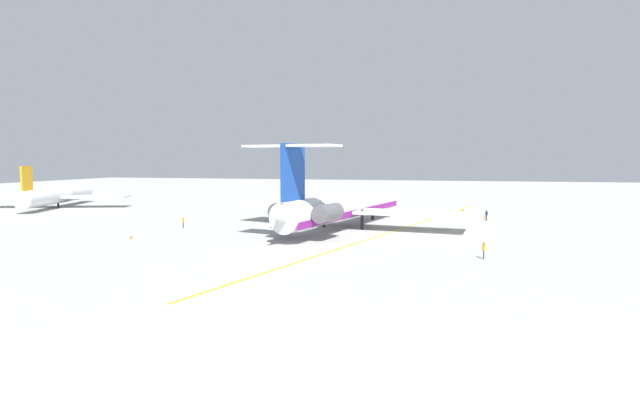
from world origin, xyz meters
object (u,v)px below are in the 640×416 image
Objects in this scene: ground_crew_near_nose at (486,214)px; ground_crew_near_tail at (484,248)px; ground_crew_portside at (183,221)px; safety_cone_nose at (131,237)px; safety_cone_wingtip at (485,216)px; main_jetliner at (343,206)px; ground_crew_starboard at (462,212)px; airliner_mid_left at (60,195)px.

ground_crew_near_tail is (-34.27, 2.84, -0.02)m from ground_crew_near_nose.
ground_crew_near_nose is 48.91m from ground_crew_portside.
safety_cone_nose is 1.00× the size of safety_cone_wingtip.
main_jetliner is 22.84× the size of ground_crew_near_nose.
ground_crew_starboard is 54.68m from safety_cone_nose.
ground_crew_near_nose is 55.46m from safety_cone_nose.
ground_crew_near_nose is at bearing -174.23° from ground_crew_portside.
main_jetliner is 29.45m from safety_cone_nose.
ground_crew_starboard is at bearing 91.04° from safety_cone_wingtip.
ground_crew_portside is (-20.42, 44.44, -0.04)m from ground_crew_near_nose.
ground_crew_near_nose is 1.04× the size of ground_crew_portside.
airliner_mid_left is 53.80m from safety_cone_nose.
airliner_mid_left is 83.03m from ground_crew_starboard.
safety_cone_nose is (-35.12, 41.91, -0.78)m from ground_crew_starboard.
airliner_mid_left reaches higher than ground_crew_near_tail.
main_jetliner is 23.78m from ground_crew_portside.
ground_crew_portside is (13.85, 41.60, -0.02)m from ground_crew_near_tail.
ground_crew_portside is at bearing 116.04° from main_jetliner.
ground_crew_portside reaches higher than ground_crew_starboard.
ground_crew_near_tail is at bearing -130.67° from airliner_mid_left.
airliner_mid_left is (18.24, 65.39, -0.65)m from main_jetliner.
safety_cone_wingtip is (37.96, -2.88, -0.83)m from ground_crew_near_tail.
main_jetliner is 26.74m from ground_crew_near_tail.
ground_crew_starboard is (18.73, -17.63, -2.22)m from main_jetliner.
ground_crew_near_nose is 34.39m from ground_crew_near_tail.
ground_crew_near_nose reaches higher than ground_crew_near_tail.
safety_cone_nose is (-11.07, 1.20, -0.82)m from ground_crew_portside.
safety_cone_wingtip is at bearing -69.80° from ground_crew_starboard.
ground_crew_starboard is at bearing 17.89° from ground_crew_near_nose.
main_jetliner is 26.25m from ground_crew_near_nose.
safety_cone_nose is (2.78, 42.80, -0.83)m from ground_crew_near_tail.
main_jetliner is at bearing -122.23° from airliner_mid_left.
ground_crew_near_tail is at bearing -159.49° from ground_crew_starboard.
ground_crew_near_nose is at bearing 179.39° from safety_cone_wingtip.
ground_crew_portside is 1.03× the size of ground_crew_starboard.
safety_cone_nose is at bearing 149.12° from ground_crew_starboard.
main_jetliner is at bearing 155.89° from ground_crew_starboard.
ground_crew_near_nose is 5.21m from ground_crew_starboard.
safety_cone_wingtip is at bearing -35.65° from main_jetliner.
ground_crew_near_tail is at bearing 147.31° from ground_crew_near_nose.
main_jetliner reaches higher than safety_cone_wingtip.
ground_crew_starboard is (3.63, 3.73, -0.08)m from ground_crew_near_nose.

